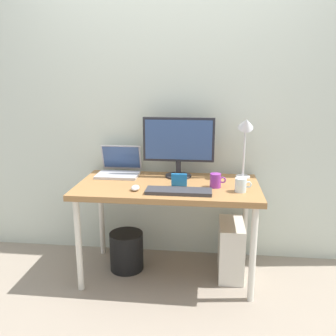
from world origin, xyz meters
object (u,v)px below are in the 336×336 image
object	(u,v)px
glass_cup	(241,185)
wastebasket	(127,251)
laptop	(119,167)
photo_frame	(179,180)
mouse	(135,188)
desk_lamp	(245,133)
keyboard	(179,191)
coffee_mug	(216,180)
monitor	(179,143)
computer_tower	(231,249)
desk	(168,193)

from	to	relation	value
glass_cup	wastebasket	xyz separation A→B (m)	(-0.84, 0.17, -0.62)
laptop	photo_frame	size ratio (longest dim) A/B	2.91
photo_frame	mouse	bearing A→B (deg)	-157.23
desk_lamp	keyboard	size ratio (longest dim) A/B	1.10
desk_lamp	keyboard	xyz separation A→B (m)	(-0.46, -0.40, -0.34)
laptop	mouse	world-z (taller)	laptop
mouse	photo_frame	xyz separation A→B (m)	(0.29, 0.12, 0.03)
laptop	keyboard	world-z (taller)	laptop
desk_lamp	mouse	xyz separation A→B (m)	(-0.76, -0.37, -0.33)
desk_lamp	coffee_mug	size ratio (longest dim) A/B	4.35
monitor	keyboard	size ratio (longest dim) A/B	1.23
keyboard	wastebasket	world-z (taller)	keyboard
photo_frame	computer_tower	bearing A→B (deg)	13.47
wastebasket	mouse	bearing A→B (deg)	-59.40
keyboard	coffee_mug	distance (m)	0.29
desk_lamp	photo_frame	xyz separation A→B (m)	(-0.47, -0.25, -0.30)
desk_lamp	laptop	bearing A→B (deg)	178.86
mouse	keyboard	bearing A→B (deg)	-5.19
wastebasket	desk	bearing A→B (deg)	-7.48
desk	computer_tower	world-z (taller)	desk
wastebasket	coffee_mug	bearing A→B (deg)	-6.94
coffee_mug	computer_tower	xyz separation A→B (m)	(0.13, 0.08, -0.56)
desk_lamp	mouse	world-z (taller)	desk_lamp
keyboard	glass_cup	bearing A→B (deg)	10.09
desk_lamp	glass_cup	xyz separation A→B (m)	(-0.05, -0.33, -0.30)
laptop	wastebasket	distance (m)	0.66
monitor	mouse	size ratio (longest dim) A/B	6.01
computer_tower	coffee_mug	bearing A→B (deg)	-147.36
desk	photo_frame	world-z (taller)	photo_frame
laptop	desk_lamp	xyz separation A→B (m)	(0.96, -0.02, 0.29)
desk	computer_tower	distance (m)	0.65
computer_tower	laptop	bearing A→B (deg)	168.70
desk	mouse	xyz separation A→B (m)	(-0.21, -0.17, 0.08)
mouse	coffee_mug	xyz separation A→B (m)	(0.55, 0.13, 0.03)
monitor	computer_tower	bearing A→B (deg)	-20.69
glass_cup	laptop	bearing A→B (deg)	159.41
coffee_mug	photo_frame	size ratio (longest dim) A/B	1.02
monitor	computer_tower	world-z (taller)	monitor
keyboard	photo_frame	bearing A→B (deg)	93.61
keyboard	computer_tower	world-z (taller)	keyboard
coffee_mug	monitor	bearing A→B (deg)	139.44
monitor	wastebasket	distance (m)	0.93
desk_lamp	glass_cup	bearing A→B (deg)	-97.96
computer_tower	desk_lamp	bearing A→B (deg)	63.07
keyboard	photo_frame	distance (m)	0.15
coffee_mug	computer_tower	bearing A→B (deg)	32.64
monitor	keyboard	xyz separation A→B (m)	(0.04, -0.40, -0.25)
desk	keyboard	size ratio (longest dim) A/B	2.97
computer_tower	desk	bearing A→B (deg)	-174.36
glass_cup	monitor	bearing A→B (deg)	144.08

